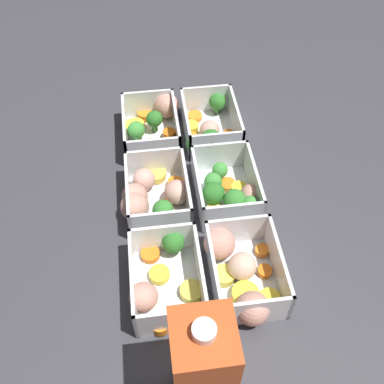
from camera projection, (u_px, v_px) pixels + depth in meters
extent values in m
plane|color=#38383D|center=(192.00, 200.00, 0.77)|extent=(4.00, 4.00, 0.00)
cube|color=white|center=(152.00, 138.00, 0.87)|extent=(0.14, 0.10, 0.00)
cube|color=white|center=(125.00, 129.00, 0.84)|extent=(0.14, 0.01, 0.06)
cube|color=white|center=(176.00, 125.00, 0.85)|extent=(0.14, 0.01, 0.06)
cube|color=white|center=(148.00, 104.00, 0.89)|extent=(0.01, 0.10, 0.06)
cube|color=white|center=(153.00, 152.00, 0.80)|extent=(0.01, 0.10, 0.06)
cylinder|color=#519448|center=(137.00, 137.00, 0.86)|extent=(0.01, 0.01, 0.01)
sphere|color=#42933D|center=(136.00, 130.00, 0.85)|extent=(0.03, 0.03, 0.03)
cylinder|color=orange|center=(145.00, 115.00, 0.90)|extent=(0.04, 0.04, 0.01)
cylinder|color=orange|center=(152.00, 144.00, 0.85)|extent=(0.03, 0.03, 0.01)
cylinder|color=#49883F|center=(138.00, 155.00, 0.82)|extent=(0.01, 0.01, 0.02)
sphere|color=#388433|center=(137.00, 148.00, 0.81)|extent=(0.03, 0.03, 0.03)
cylinder|color=yellow|center=(135.00, 126.00, 0.88)|extent=(0.04, 0.04, 0.01)
cylinder|color=#407A37|center=(155.00, 127.00, 0.87)|extent=(0.01, 0.01, 0.02)
sphere|color=#2D7228|center=(154.00, 119.00, 0.86)|extent=(0.03, 0.03, 0.03)
cylinder|color=orange|center=(171.00, 143.00, 0.85)|extent=(0.03, 0.03, 0.02)
cylinder|color=orange|center=(169.00, 134.00, 0.86)|extent=(0.03, 0.03, 0.02)
sphere|color=tan|center=(167.00, 149.00, 0.82)|extent=(0.05, 0.05, 0.04)
sphere|color=tan|center=(166.00, 106.00, 0.89)|extent=(0.07, 0.07, 0.05)
cube|color=white|center=(159.00, 203.00, 0.76)|extent=(0.14, 0.10, 0.00)
cube|color=white|center=(129.00, 195.00, 0.74)|extent=(0.14, 0.01, 0.06)
cube|color=white|center=(187.00, 189.00, 0.75)|extent=(0.14, 0.01, 0.06)
cube|color=white|center=(155.00, 162.00, 0.79)|extent=(0.01, 0.10, 0.06)
cube|color=white|center=(161.00, 225.00, 0.70)|extent=(0.01, 0.10, 0.06)
cylinder|color=orange|center=(165.00, 206.00, 0.75)|extent=(0.03, 0.03, 0.01)
cylinder|color=#49883F|center=(164.00, 218.00, 0.73)|extent=(0.01, 0.01, 0.02)
sphere|color=#388433|center=(163.00, 210.00, 0.71)|extent=(0.03, 0.03, 0.03)
sphere|color=tan|center=(135.00, 195.00, 0.75)|extent=(0.06, 0.06, 0.04)
sphere|color=#D19E8C|center=(177.00, 193.00, 0.75)|extent=(0.05, 0.05, 0.04)
sphere|color=#D19E8C|center=(144.00, 179.00, 0.77)|extent=(0.05, 0.05, 0.04)
cylinder|color=orange|center=(175.00, 183.00, 0.78)|extent=(0.04, 0.04, 0.01)
sphere|color=tan|center=(135.00, 207.00, 0.73)|extent=(0.07, 0.07, 0.05)
cylinder|color=#DBC647|center=(155.00, 174.00, 0.80)|extent=(0.05, 0.05, 0.01)
cube|color=white|center=(168.00, 287.00, 0.66)|extent=(0.14, 0.10, 0.00)
cube|color=white|center=(133.00, 282.00, 0.64)|extent=(0.14, 0.01, 0.06)
cube|color=white|center=(200.00, 274.00, 0.64)|extent=(0.14, 0.01, 0.06)
cube|color=white|center=(163.00, 238.00, 0.68)|extent=(0.01, 0.10, 0.06)
cube|color=white|center=(172.00, 323.00, 0.60)|extent=(0.01, 0.10, 0.06)
sphere|color=tan|center=(144.00, 296.00, 0.63)|extent=(0.06, 0.06, 0.04)
cylinder|color=#DBC647|center=(191.00, 291.00, 0.65)|extent=(0.05, 0.05, 0.01)
cylinder|color=yellow|center=(159.00, 274.00, 0.67)|extent=(0.04, 0.04, 0.01)
cylinder|color=#407A37|center=(174.00, 249.00, 0.70)|extent=(0.01, 0.01, 0.01)
sphere|color=#2D7228|center=(173.00, 242.00, 0.68)|extent=(0.03, 0.03, 0.03)
cylinder|color=orange|center=(160.00, 325.00, 0.61)|extent=(0.03, 0.03, 0.02)
cylinder|color=orange|center=(150.00, 254.00, 0.69)|extent=(0.04, 0.04, 0.01)
cube|color=white|center=(210.00, 133.00, 0.88)|extent=(0.14, 0.10, 0.00)
cube|color=white|center=(186.00, 124.00, 0.85)|extent=(0.14, 0.01, 0.06)
cube|color=white|center=(235.00, 119.00, 0.86)|extent=(0.14, 0.01, 0.06)
cube|color=white|center=(205.00, 99.00, 0.90)|extent=(0.01, 0.10, 0.06)
cube|color=white|center=(217.00, 146.00, 0.81)|extent=(0.01, 0.10, 0.06)
cylinder|color=yellow|center=(191.00, 127.00, 0.87)|extent=(0.04, 0.04, 0.02)
cylinder|color=orange|center=(229.00, 134.00, 0.86)|extent=(0.03, 0.03, 0.01)
sphere|color=#D19E8C|center=(209.00, 130.00, 0.85)|extent=(0.05, 0.05, 0.04)
cylinder|color=orange|center=(195.00, 116.00, 0.90)|extent=(0.04, 0.04, 0.01)
cylinder|color=#407A37|center=(210.00, 149.00, 0.84)|extent=(0.01, 0.01, 0.01)
sphere|color=#2D7228|center=(211.00, 140.00, 0.82)|extent=(0.04, 0.04, 0.04)
cylinder|color=orange|center=(191.00, 137.00, 0.86)|extent=(0.03, 0.03, 0.01)
cylinder|color=#407A37|center=(236.00, 148.00, 0.84)|extent=(0.01, 0.01, 0.01)
sphere|color=#2D7228|center=(237.00, 141.00, 0.82)|extent=(0.03, 0.03, 0.03)
cylinder|color=#407A37|center=(217.00, 109.00, 0.91)|extent=(0.01, 0.01, 0.01)
sphere|color=#2D7228|center=(217.00, 102.00, 0.89)|extent=(0.03, 0.03, 0.03)
cylinder|color=#519448|center=(194.00, 151.00, 0.83)|extent=(0.01, 0.01, 0.02)
sphere|color=#42933D|center=(194.00, 143.00, 0.81)|extent=(0.03, 0.03, 0.03)
cube|color=white|center=(225.00, 196.00, 0.77)|extent=(0.14, 0.10, 0.00)
cube|color=white|center=(197.00, 188.00, 0.75)|extent=(0.14, 0.01, 0.06)
cube|color=white|center=(254.00, 182.00, 0.76)|extent=(0.14, 0.01, 0.06)
cube|color=white|center=(219.00, 156.00, 0.80)|extent=(0.01, 0.10, 0.06)
cube|color=white|center=(233.00, 217.00, 0.71)|extent=(0.01, 0.10, 0.06)
cylinder|color=#49883F|center=(234.00, 208.00, 0.75)|extent=(0.01, 0.01, 0.01)
sphere|color=#388433|center=(234.00, 200.00, 0.73)|extent=(0.04, 0.04, 0.04)
cylinder|color=#519448|center=(249.00, 211.00, 0.74)|extent=(0.01, 0.01, 0.02)
sphere|color=#42933D|center=(250.00, 204.00, 0.73)|extent=(0.03, 0.03, 0.03)
cylinder|color=yellow|center=(239.00, 189.00, 0.78)|extent=(0.04, 0.04, 0.01)
cylinder|color=#519448|center=(213.00, 188.00, 0.77)|extent=(0.01, 0.01, 0.01)
sphere|color=#42933D|center=(213.00, 181.00, 0.76)|extent=(0.03, 0.03, 0.03)
cylinder|color=orange|center=(228.00, 184.00, 0.78)|extent=(0.04, 0.04, 0.01)
cylinder|color=#407A37|center=(213.00, 201.00, 0.76)|extent=(0.01, 0.01, 0.01)
sphere|color=#2D7228|center=(214.00, 193.00, 0.74)|extent=(0.04, 0.04, 0.04)
cylinder|color=#519448|center=(220.00, 176.00, 0.79)|extent=(0.01, 0.01, 0.01)
sphere|color=#42933D|center=(220.00, 170.00, 0.78)|extent=(0.03, 0.03, 0.03)
cylinder|color=#DBC647|center=(215.00, 213.00, 0.74)|extent=(0.04, 0.04, 0.01)
sphere|color=tan|center=(251.00, 195.00, 0.75)|extent=(0.05, 0.05, 0.04)
cube|color=white|center=(244.00, 278.00, 0.67)|extent=(0.14, 0.10, 0.00)
cube|color=white|center=(213.00, 272.00, 0.65)|extent=(0.14, 0.01, 0.06)
cube|color=white|center=(278.00, 265.00, 0.65)|extent=(0.14, 0.01, 0.06)
cube|color=white|center=(237.00, 230.00, 0.69)|extent=(0.01, 0.10, 0.06)
cube|color=white|center=(256.00, 312.00, 0.61)|extent=(0.01, 0.10, 0.06)
cylinder|color=yellow|center=(245.00, 295.00, 0.64)|extent=(0.05, 0.05, 0.01)
cylinder|color=orange|center=(262.00, 251.00, 0.70)|extent=(0.03, 0.03, 0.01)
cylinder|color=orange|center=(265.00, 271.00, 0.67)|extent=(0.03, 0.03, 0.01)
sphere|color=tan|center=(253.00, 309.00, 0.61)|extent=(0.07, 0.07, 0.05)
cylinder|color=#DBC647|center=(224.00, 275.00, 0.66)|extent=(0.05, 0.05, 0.01)
sphere|color=beige|center=(242.00, 266.00, 0.66)|extent=(0.06, 0.06, 0.04)
cylinder|color=yellow|center=(270.00, 299.00, 0.64)|extent=(0.04, 0.04, 0.01)
sphere|color=tan|center=(219.00, 244.00, 0.68)|extent=(0.05, 0.05, 0.05)
cube|color=#D14C1E|center=(202.00, 368.00, 0.50)|extent=(0.07, 0.07, 0.19)
cylinder|color=white|center=(204.00, 331.00, 0.42)|extent=(0.02, 0.02, 0.01)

